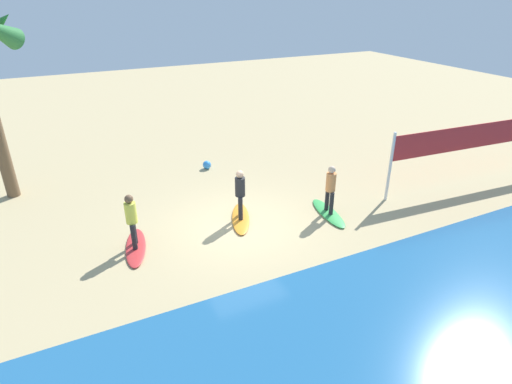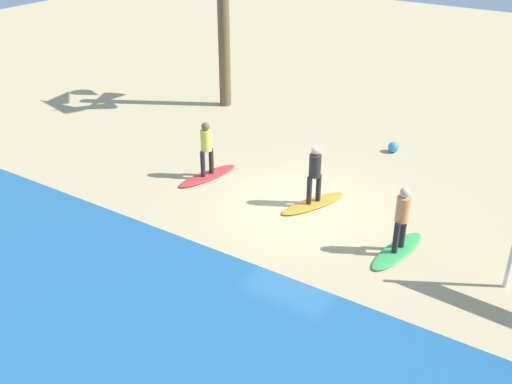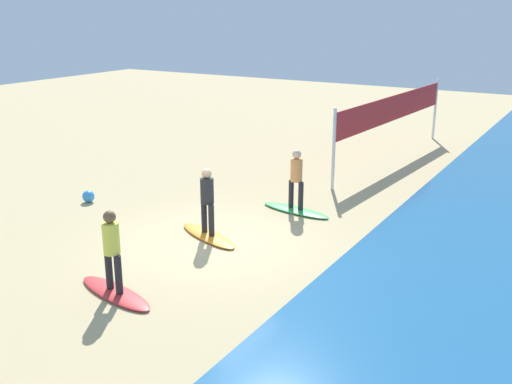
{
  "view_description": "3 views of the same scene",
  "coord_description": "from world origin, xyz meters",
  "views": [
    {
      "loc": [
        4.64,
        10.77,
        6.87
      ],
      "look_at": [
        -0.77,
        -0.37,
        0.84
      ],
      "focal_mm": 29.81,
      "sensor_mm": 36.0,
      "label": 1
    },
    {
      "loc": [
        -6.68,
        12.47,
        7.95
      ],
      "look_at": [
        0.64,
        1.29,
        0.86
      ],
      "focal_mm": 42.11,
      "sensor_mm": 36.0,
      "label": 2
    },
    {
      "loc": [
        10.92,
        7.71,
        5.37
      ],
      "look_at": [
        -0.47,
        0.88,
        1.26
      ],
      "focal_mm": 42.29,
      "sensor_mm": 36.0,
      "label": 3
    }
  ],
  "objects": [
    {
      "name": "surfer_green",
      "position": [
        -2.96,
        0.65,
        1.04
      ],
      "size": [
        0.32,
        0.46,
        1.64
      ],
      "color": "#232328",
      "rests_on": "surfboard_green"
    },
    {
      "name": "surfer_orange",
      "position": [
        -0.18,
        -0.3,
        1.04
      ],
      "size": [
        0.32,
        0.44,
        1.64
      ],
      "color": "#232328",
      "rests_on": "surfboard_orange"
    },
    {
      "name": "ground_plane",
      "position": [
        0.0,
        0.0,
        0.0
      ],
      "size": [
        60.0,
        60.0,
        0.0
      ],
      "primitive_type": "plane",
      "color": "tan"
    },
    {
      "name": "surfboard_orange",
      "position": [
        -0.18,
        -0.3,
        0.04
      ],
      "size": [
        1.31,
        2.16,
        0.09
      ],
      "primitive_type": "ellipsoid",
      "rotation": [
        0.0,
        0.0,
        1.18
      ],
      "color": "orange",
      "rests_on": "ground"
    },
    {
      "name": "surfboard_red",
      "position": [
        3.25,
        -0.08,
        0.04
      ],
      "size": [
        1.01,
        2.17,
        0.09
      ],
      "primitive_type": "ellipsoid",
      "rotation": [
        0.0,
        0.0,
        1.35
      ],
      "color": "red",
      "rests_on": "ground"
    },
    {
      "name": "surfboard_green",
      "position": [
        -2.96,
        0.65,
        0.04
      ],
      "size": [
        0.85,
        2.16,
        0.09
      ],
      "primitive_type": "ellipsoid",
      "rotation": [
        0.0,
        0.0,
        1.43
      ],
      "color": "green",
      "rests_on": "ground"
    },
    {
      "name": "beach_ball",
      "position": [
        -0.67,
        -4.81,
        0.17
      ],
      "size": [
        0.35,
        0.35,
        0.35
      ],
      "primitive_type": "sphere",
      "color": "#338CE5",
      "rests_on": "ground"
    },
    {
      "name": "surfer_red",
      "position": [
        3.25,
        -0.08,
        1.04
      ],
      "size": [
        0.32,
        0.45,
        1.64
      ],
      "color": "#232328",
      "rests_on": "surfboard_red"
    }
  ]
}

